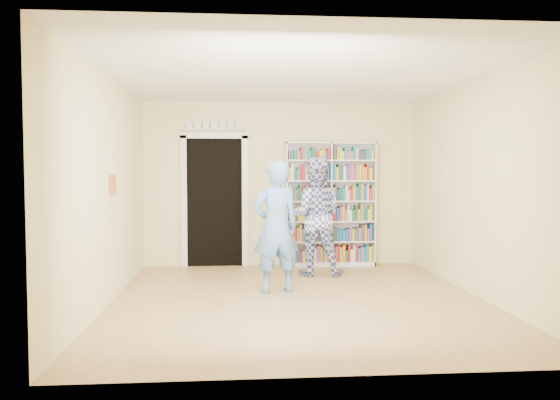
% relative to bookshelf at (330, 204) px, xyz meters
% --- Properties ---
extents(floor, '(5.00, 5.00, 0.00)m').
position_rel_bookshelf_xyz_m(floor, '(-0.80, -2.34, -1.03)').
color(floor, '#A4774F').
rests_on(floor, ground).
extents(ceiling, '(5.00, 5.00, 0.00)m').
position_rel_bookshelf_xyz_m(ceiling, '(-0.80, -2.34, 1.67)').
color(ceiling, white).
rests_on(ceiling, wall_back).
extents(wall_back, '(4.50, 0.00, 4.50)m').
position_rel_bookshelf_xyz_m(wall_back, '(-0.80, 0.16, 0.32)').
color(wall_back, beige).
rests_on(wall_back, floor).
extents(wall_left, '(0.00, 5.00, 5.00)m').
position_rel_bookshelf_xyz_m(wall_left, '(-3.05, -2.34, 0.32)').
color(wall_left, beige).
rests_on(wall_left, floor).
extents(wall_right, '(0.00, 5.00, 5.00)m').
position_rel_bookshelf_xyz_m(wall_right, '(1.45, -2.34, 0.32)').
color(wall_right, beige).
rests_on(wall_right, floor).
extents(bookshelf, '(1.48, 0.28, 2.04)m').
position_rel_bookshelf_xyz_m(bookshelf, '(0.00, 0.00, 0.00)').
color(bookshelf, white).
rests_on(bookshelf, floor).
extents(doorway, '(1.10, 0.08, 2.43)m').
position_rel_bookshelf_xyz_m(doorway, '(-1.90, 0.13, 0.15)').
color(doorway, black).
rests_on(doorway, floor).
extents(wall_art, '(0.03, 0.25, 0.25)m').
position_rel_bookshelf_xyz_m(wall_art, '(-3.03, -2.14, 0.37)').
color(wall_art, brown).
rests_on(wall_art, wall_left).
extents(man_blue, '(0.70, 0.54, 1.70)m').
position_rel_bookshelf_xyz_m(man_blue, '(-1.04, -1.91, -0.18)').
color(man_blue, '#5C90CD').
rests_on(man_blue, floor).
extents(man_plaid, '(0.94, 0.78, 1.78)m').
position_rel_bookshelf_xyz_m(man_plaid, '(-0.37, -0.77, -0.14)').
color(man_plaid, '#303E93').
rests_on(man_plaid, floor).
extents(paper_sheet, '(0.20, 0.02, 0.28)m').
position_rel_bookshelf_xyz_m(paper_sheet, '(-0.29, -0.93, -0.07)').
color(paper_sheet, white).
rests_on(paper_sheet, man_plaid).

